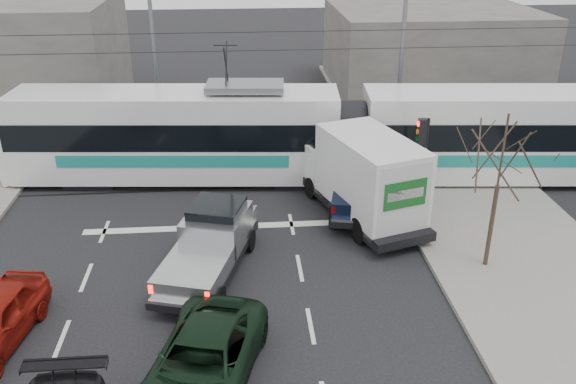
{
  "coord_description": "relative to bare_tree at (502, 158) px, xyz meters",
  "views": [
    {
      "loc": [
        -0.06,
        -13.58,
        10.41
      ],
      "look_at": [
        1.49,
        4.93,
        1.8
      ],
      "focal_mm": 38.0,
      "sensor_mm": 36.0,
      "label": 1
    }
  ],
  "objects": [
    {
      "name": "navy_pickup",
      "position": [
        -3.19,
        4.81,
        -2.78
      ],
      "size": [
        2.85,
        5.16,
        2.06
      ],
      "rotation": [
        0.0,
        0.0,
        -0.23
      ],
      "color": "black",
      "rests_on": "ground"
    },
    {
      "name": "building_right",
      "position": [
        4.4,
        21.5,
        -1.29
      ],
      "size": [
        12.0,
        10.0,
        5.0
      ],
      "primitive_type": "cube",
      "color": "slate",
      "rests_on": "ground"
    },
    {
      "name": "ground",
      "position": [
        -7.6,
        -2.5,
        -3.79
      ],
      "size": [
        120.0,
        120.0,
        0.0
      ],
      "primitive_type": "plane",
      "color": "black",
      "rests_on": "ground"
    },
    {
      "name": "sidewalk_right",
      "position": [
        1.4,
        -2.5,
        -3.72
      ],
      "size": [
        6.0,
        60.0,
        0.15
      ],
      "primitive_type": "cube",
      "color": "gray",
      "rests_on": "ground"
    },
    {
      "name": "tram",
      "position": [
        -3.15,
        7.45,
        -1.79
      ],
      "size": [
        27.81,
        5.05,
        5.65
      ],
      "rotation": [
        0.0,
        0.0,
        -0.08
      ],
      "color": "silver",
      "rests_on": "ground"
    },
    {
      "name": "traffic_signal",
      "position": [
        -1.13,
        4.0,
        -1.05
      ],
      "size": [
        0.44,
        0.44,
        3.6
      ],
      "color": "black",
      "rests_on": "ground"
    },
    {
      "name": "bare_tree",
      "position": [
        0.0,
        0.0,
        0.0
      ],
      "size": [
        2.4,
        2.4,
        5.0
      ],
      "color": "#47382B",
      "rests_on": "ground"
    },
    {
      "name": "silver_pickup",
      "position": [
        -8.67,
        0.7,
        -2.82
      ],
      "size": [
        3.28,
        5.7,
        1.96
      ],
      "rotation": [
        0.0,
        0.0,
        -0.29
      ],
      "color": "black",
      "rests_on": "ground"
    },
    {
      "name": "rails",
      "position": [
        -7.6,
        7.5,
        -3.78
      ],
      "size": [
        60.0,
        1.6,
        0.03
      ],
      "primitive_type": "cube",
      "color": "#33302D",
      "rests_on": "ground"
    },
    {
      "name": "green_car",
      "position": [
        -8.73,
        -4.59,
        -3.1
      ],
      "size": [
        3.51,
        5.39,
        1.38
      ],
      "primitive_type": "imported",
      "rotation": [
        0.0,
        0.0,
        -0.26
      ],
      "color": "black",
      "rests_on": "ground"
    },
    {
      "name": "street_lamp_far",
      "position": [
        -11.79,
        13.5,
        1.32
      ],
      "size": [
        2.38,
        0.25,
        9.0
      ],
      "color": "slate",
      "rests_on": "ground"
    },
    {
      "name": "street_lamp_near",
      "position": [
        -0.29,
        11.5,
        1.32
      ],
      "size": [
        2.38,
        0.25,
        9.0
      ],
      "color": "slate",
      "rests_on": "ground"
    },
    {
      "name": "box_truck",
      "position": [
        -3.28,
        3.93,
        -2.18
      ],
      "size": [
        4.14,
        6.92,
        3.27
      ],
      "rotation": [
        0.0,
        0.0,
        0.31
      ],
      "color": "black",
      "rests_on": "ground"
    },
    {
      "name": "catenary",
      "position": [
        -7.6,
        7.5,
        0.09
      ],
      "size": [
        60.0,
        0.2,
        7.0
      ],
      "color": "black",
      "rests_on": "ground"
    }
  ]
}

